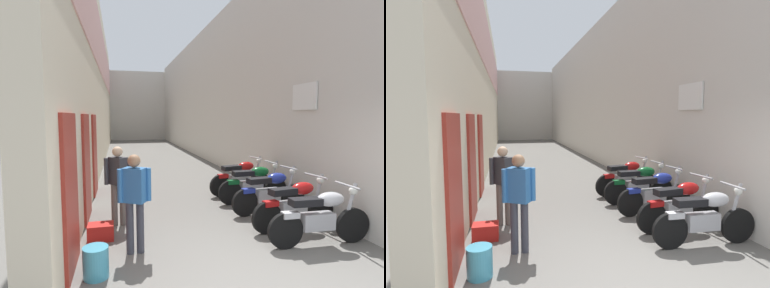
# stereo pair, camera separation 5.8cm
# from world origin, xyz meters

# --- Properties ---
(ground_plane) EXTENTS (40.58, 40.58, 0.00)m
(ground_plane) POSITION_xyz_m (0.00, 10.29, 0.00)
(ground_plane) COLOR #66635E
(building_left) EXTENTS (0.45, 24.58, 7.09)m
(building_left) POSITION_xyz_m (-2.62, 12.24, 3.58)
(building_left) COLOR beige
(building_left) RESTS_ON ground
(building_right) EXTENTS (0.45, 24.58, 6.44)m
(building_right) POSITION_xyz_m (2.63, 12.29, 3.22)
(building_right) COLOR beige
(building_right) RESTS_ON ground
(building_far_end) EXTENTS (7.86, 2.00, 6.15)m
(building_far_end) POSITION_xyz_m (0.00, 25.58, 3.08)
(building_far_end) COLOR beige
(building_far_end) RESTS_ON ground
(motorcycle_nearest) EXTENTS (1.85, 0.58, 1.04)m
(motorcycle_nearest) POSITION_xyz_m (1.49, 1.08, 0.50)
(motorcycle_nearest) COLOR black
(motorcycle_nearest) RESTS_ON ground
(motorcycle_second) EXTENTS (1.84, 0.58, 1.04)m
(motorcycle_second) POSITION_xyz_m (1.49, 1.83, 0.50)
(motorcycle_second) COLOR black
(motorcycle_second) RESTS_ON ground
(motorcycle_third) EXTENTS (1.85, 0.58, 1.04)m
(motorcycle_third) POSITION_xyz_m (1.49, 2.81, 0.50)
(motorcycle_third) COLOR black
(motorcycle_third) RESTS_ON ground
(motorcycle_fourth) EXTENTS (1.85, 0.58, 1.04)m
(motorcycle_fourth) POSITION_xyz_m (1.49, 3.65, 0.50)
(motorcycle_fourth) COLOR black
(motorcycle_fourth) RESTS_ON ground
(motorcycle_fifth) EXTENTS (1.84, 0.58, 1.04)m
(motorcycle_fifth) POSITION_xyz_m (1.49, 4.48, 0.50)
(motorcycle_fifth) COLOR black
(motorcycle_fifth) RESTS_ON ground
(pedestrian_by_doorway) EXTENTS (0.52, 0.35, 1.57)m
(pedestrian_by_doorway) POSITION_xyz_m (-1.52, 1.53, 0.92)
(pedestrian_by_doorway) COLOR #383842
(pedestrian_by_doorway) RESTS_ON ground
(pedestrian_mid_alley) EXTENTS (0.52, 0.39, 1.57)m
(pedestrian_mid_alley) POSITION_xyz_m (-1.78, 2.85, 0.92)
(pedestrian_mid_alley) COLOR #564C47
(pedestrian_mid_alley) RESTS_ON ground
(water_jug_near_door) EXTENTS (0.34, 0.34, 0.42)m
(water_jug_near_door) POSITION_xyz_m (-2.08, 0.91, 0.21)
(water_jug_near_door) COLOR #4299B7
(water_jug_near_door) RESTS_ON ground
(plastic_crate) EXTENTS (0.44, 0.32, 0.28)m
(plastic_crate) POSITION_xyz_m (-2.09, 2.19, 0.14)
(plastic_crate) COLOR red
(plastic_crate) RESTS_ON ground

